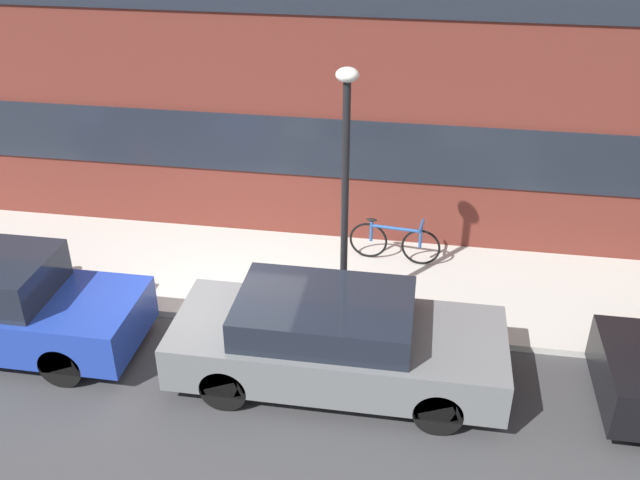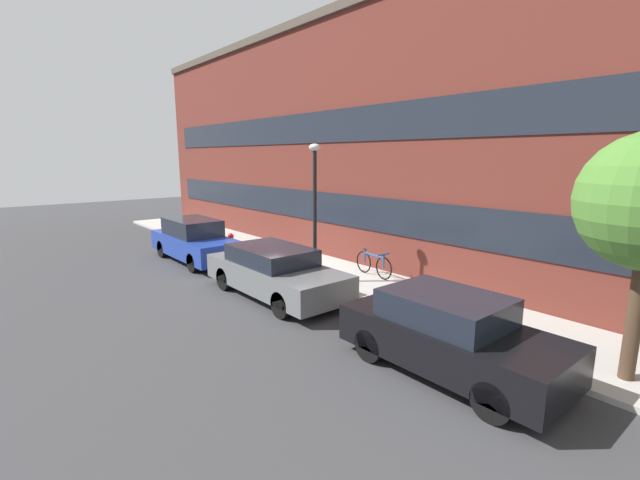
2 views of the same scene
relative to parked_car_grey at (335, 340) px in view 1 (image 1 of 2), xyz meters
The scene contains 6 objects.
ground_plane 2.39m from the parked_car_grey, 152.68° to the left, with size 56.00×56.00×0.00m, color #38383A.
sidewalk_strip 3.28m from the parked_car_grey, 129.15° to the left, with size 28.00×2.89×0.11m.
parked_car_grey is the anchor object (origin of this frame).
fire_hydrant 5.52m from the parked_car_grey, 163.97° to the left, with size 0.55×0.31×0.72m.
bicycle 3.29m from the parked_car_grey, 79.22° to the left, with size 1.63×0.44×0.79m.
lamp_post 2.42m from the parked_car_grey, 92.85° to the left, with size 0.32×0.32×3.98m.
Camera 1 is at (3.09, -8.86, 6.74)m, focal length 40.00 mm.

